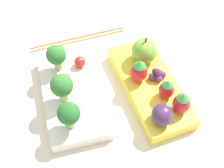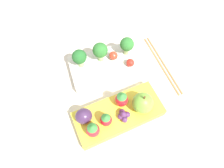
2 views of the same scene
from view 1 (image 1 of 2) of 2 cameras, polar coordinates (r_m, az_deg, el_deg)
name	(u,v)px [view 1 (image 1 of 2)]	position (r m, az deg, el deg)	size (l,w,h in m)	color
ground_plane	(115,97)	(0.60, 0.48, -2.41)	(4.00, 4.00, 0.00)	beige
bento_box_savoury	(73,95)	(0.59, -7.16, -2.06)	(0.21, 0.11, 0.03)	silver
bento_box_fruit	(150,88)	(0.60, 7.04, -0.64)	(0.23, 0.12, 0.03)	yellow
broccoli_floret_0	(69,114)	(0.51, -7.91, -5.51)	(0.04, 0.04, 0.06)	#93B770
broccoli_floret_1	(62,86)	(0.54, -9.14, -0.43)	(0.04, 0.04, 0.06)	#93B770
broccoli_floret_2	(56,56)	(0.59, -10.15, 5.14)	(0.04, 0.04, 0.06)	#93B770
cherry_tomato_0	(80,62)	(0.61, -5.90, 4.06)	(0.02, 0.02, 0.02)	red
cherry_tomato_1	(64,80)	(0.58, -8.68, 0.79)	(0.02, 0.02, 0.02)	red
apple	(145,51)	(0.61, 5.99, 6.07)	(0.05, 0.05, 0.06)	#70A838
strawberry_0	(182,103)	(0.54, 12.62, -3.38)	(0.03, 0.03, 0.05)	red
strawberry_1	(167,89)	(0.56, 9.96, -0.95)	(0.03, 0.03, 0.04)	red
strawberry_2	(139,71)	(0.57, 4.97, 2.39)	(0.03, 0.03, 0.05)	red
plum	(162,115)	(0.53, 9.19, -5.57)	(0.04, 0.04, 0.04)	#42284C
grape_cluster	(157,75)	(0.59, 8.31, 1.65)	(0.03, 0.03, 0.03)	#562D5B
chopsticks_pair	(78,38)	(0.70, -6.24, 8.30)	(0.03, 0.21, 0.01)	#A37547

